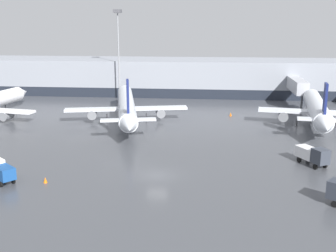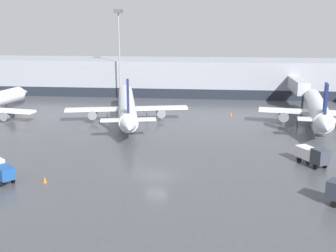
{
  "view_description": "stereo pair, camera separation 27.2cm",
  "coord_description": "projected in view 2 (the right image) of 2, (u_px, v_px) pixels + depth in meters",
  "views": [
    {
      "loc": [
        6.28,
        -48.23,
        18.14
      ],
      "look_at": [
        -0.01,
        13.26,
        3.0
      ],
      "focal_mm": 45.0,
      "sensor_mm": 36.0,
      "label": 1
    },
    {
      "loc": [
        6.55,
        -48.2,
        18.14
      ],
      "look_at": [
        -0.01,
        13.26,
        3.0
      ],
      "focal_mm": 45.0,
      "sensor_mm": 36.0,
      "label": 2
    }
  ],
  "objects": [
    {
      "name": "traffic_cone_2",
      "position": [
        45.0,
        180.0,
        49.12
      ],
      "size": [
        0.46,
        0.46,
        0.69
      ],
      "color": "orange",
      "rests_on": "ground_plane"
    },
    {
      "name": "ground_plane",
      "position": [
        157.0,
        175.0,
        51.55
      ],
      "size": [
        320.0,
        320.0,
        0.0
      ],
      "primitive_type": "plane",
      "color": "#424449"
    },
    {
      "name": "apron_light_mast_0",
      "position": [
        119.0,
        30.0,
        99.3
      ],
      "size": [
        1.8,
        1.8,
        21.27
      ],
      "color": "gray",
      "rests_on": "ground_plane"
    },
    {
      "name": "parked_jet_0",
      "position": [
        317.0,
        109.0,
        75.64
      ],
      "size": [
        20.78,
        33.41,
        9.23
      ],
      "rotation": [
        0.0,
        0.0,
        1.43
      ],
      "color": "silver",
      "rests_on": "ground_plane"
    },
    {
      "name": "terminal_building",
      "position": [
        189.0,
        77.0,
        110.22
      ],
      "size": [
        160.0,
        28.46,
        9.0
      ],
      "color": "gray",
      "rests_on": "ground_plane"
    },
    {
      "name": "service_truck_0",
      "position": [
        1.0,
        170.0,
        49.12
      ],
      "size": [
        4.29,
        3.92,
        2.47
      ],
      "rotation": [
        0.0,
        0.0,
        2.46
      ],
      "color": "#19478C",
      "rests_on": "ground_plane"
    },
    {
      "name": "service_truck_1",
      "position": [
        313.0,
        155.0,
        54.82
      ],
      "size": [
        3.85,
        5.22,
        2.59
      ],
      "rotation": [
        0.0,
        0.0,
        5.2
      ],
      "color": "silver",
      "rests_on": "ground_plane"
    },
    {
      "name": "parked_jet_2",
      "position": [
        127.0,
        106.0,
        78.87
      ],
      "size": [
        22.78,
        38.27,
        9.76
      ],
      "rotation": [
        0.0,
        0.0,
        1.79
      ],
      "color": "silver",
      "rests_on": "ground_plane"
    },
    {
      "name": "traffic_cone_0",
      "position": [
        231.0,
        114.0,
        84.3
      ],
      "size": [
        0.47,
        0.47,
        0.76
      ],
      "color": "orange",
      "rests_on": "ground_plane"
    }
  ]
}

